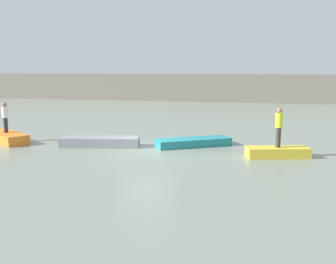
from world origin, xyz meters
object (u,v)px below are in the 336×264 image
object	(u,v)px
rowboat_teal	(193,142)
person_hiviz_shirt	(279,125)
rowboat_orange	(7,137)
rowboat_yellow	(278,152)
person_white_shirt	(5,116)
rowboat_grey	(100,142)

from	to	relation	value
rowboat_teal	person_hiviz_shirt	size ratio (longest dim) A/B	2.17
rowboat_orange	person_hiviz_shirt	xyz separation A→B (m)	(14.12, -0.66, 1.18)
rowboat_yellow	person_hiviz_shirt	size ratio (longest dim) A/B	1.56
person_white_shirt	rowboat_orange	bearing A→B (deg)	172.87
rowboat_yellow	person_hiviz_shirt	bearing A→B (deg)	-104.71
rowboat_grey	rowboat_yellow	distance (m)	8.70
rowboat_orange	person_hiviz_shirt	bearing A→B (deg)	31.12
rowboat_teal	person_hiviz_shirt	xyz separation A→B (m)	(4.05, -1.63, 1.24)
person_hiviz_shirt	person_white_shirt	distance (m)	14.13
rowboat_grey	rowboat_yellow	world-z (taller)	rowboat_grey
rowboat_yellow	rowboat_orange	bearing A→B (deg)	162.62
rowboat_teal	rowboat_grey	bearing A→B (deg)	163.63
person_hiviz_shirt	rowboat_grey	bearing A→B (deg)	176.54
rowboat_grey	person_hiviz_shirt	distance (m)	8.78
person_hiviz_shirt	rowboat_yellow	bearing A→B (deg)	90.00
rowboat_grey	rowboat_teal	distance (m)	4.76
rowboat_grey	person_hiviz_shirt	world-z (taller)	person_hiviz_shirt
rowboat_grey	rowboat_yellow	xyz separation A→B (m)	(8.68, -0.53, -0.01)
rowboat_orange	rowboat_grey	size ratio (longest dim) A/B	0.84
rowboat_orange	rowboat_yellow	world-z (taller)	rowboat_orange
person_hiviz_shirt	person_white_shirt	world-z (taller)	person_hiviz_shirt
rowboat_orange	rowboat_yellow	xyz separation A→B (m)	(14.12, -0.66, -0.03)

